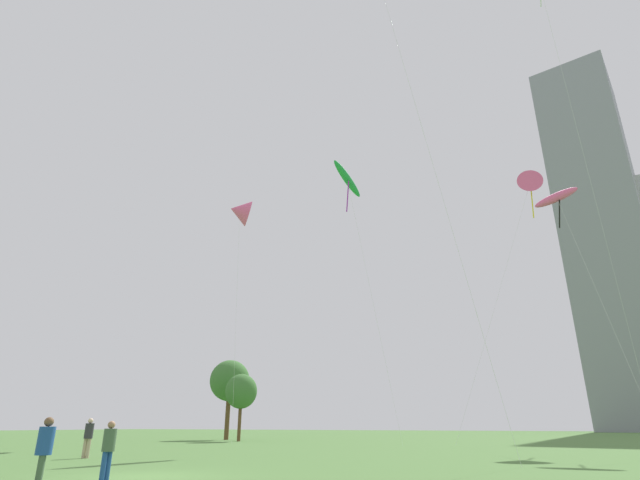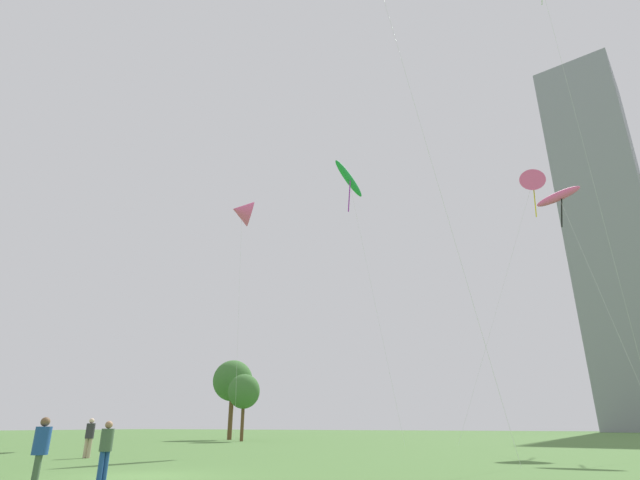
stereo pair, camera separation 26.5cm
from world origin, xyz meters
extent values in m
plane|color=#4C7538|center=(0.00, 0.00, 0.00)|extent=(280.00, 280.00, 0.00)
cylinder|color=#1E478C|center=(-0.09, -1.39, 0.40)|extent=(0.15, 0.15, 0.80)
cylinder|color=#1E478C|center=(-0.10, -1.55, 0.40)|extent=(0.15, 0.15, 0.80)
cylinder|color=#3F593F|center=(-0.10, -1.47, 1.11)|extent=(0.37, 0.37, 0.63)
sphere|color=#997051|center=(-0.10, -1.47, 1.54)|extent=(0.22, 0.22, 0.22)
cylinder|color=tan|center=(-9.36, 5.72, 0.45)|extent=(0.17, 0.17, 0.90)
cylinder|color=tan|center=(-9.53, 5.64, 0.45)|extent=(0.17, 0.17, 0.90)
cylinder|color=#2D2D33|center=(-9.45, 5.68, 1.25)|extent=(0.41, 0.41, 0.71)
sphere|color=beige|center=(-9.45, 5.68, 1.73)|extent=(0.24, 0.24, 0.24)
cylinder|color=#3F593F|center=(0.52, -4.03, 0.42)|extent=(0.16, 0.16, 0.83)
cylinder|color=#3F593F|center=(0.39, -3.92, 0.42)|extent=(0.16, 0.16, 0.83)
cylinder|color=#1E478C|center=(0.45, -3.97, 1.16)|extent=(0.38, 0.38, 0.66)
sphere|color=brown|center=(0.45, -3.97, 1.61)|extent=(0.23, 0.23, 0.23)
cylinder|color=silver|center=(-15.09, 25.27, 11.38)|extent=(1.98, 1.71, 22.75)
cone|color=#E5598C|center=(-16.07, 26.11, 22.75)|extent=(3.69, 3.71, 3.11)
cylinder|color=silver|center=(8.21, 8.22, 13.23)|extent=(4.23, 2.01, 26.46)
cylinder|color=silver|center=(15.15, 22.59, 8.94)|extent=(2.64, 6.13, 17.89)
ellipsoid|color=#E5598C|center=(13.84, 25.65, 17.88)|extent=(3.70, 2.11, 2.14)
cylinder|color=black|center=(13.84, 25.65, 16.50)|extent=(0.43, 0.52, 2.13)
cylinder|color=silver|center=(-1.24, 25.24, 11.31)|extent=(3.26, 2.09, 22.62)
ellipsoid|color=green|center=(-2.86, 24.20, 22.62)|extent=(1.25, 4.87, 2.34)
cylinder|color=purple|center=(-2.86, 24.20, 20.88)|extent=(0.52, 0.51, 2.85)
cylinder|color=silver|center=(16.20, 24.12, 16.46)|extent=(2.26, 11.06, 32.92)
cylinder|color=silver|center=(7.85, 31.83, 11.56)|extent=(8.43, 4.13, 23.12)
cone|color=#E5598C|center=(12.05, 33.88, 23.11)|extent=(2.58, 2.20, 2.49)
cylinder|color=yellow|center=(12.05, 33.88, 21.27)|extent=(0.29, 0.18, 3.09)
cylinder|color=brown|center=(-17.85, 30.78, 1.82)|extent=(0.34, 0.34, 3.63)
ellipsoid|color=#3D7033|center=(-17.85, 30.78, 4.77)|extent=(3.24, 3.24, 3.42)
cylinder|color=brown|center=(-22.24, 34.73, 2.36)|extent=(0.50, 0.50, 4.72)
ellipsoid|color=#3D7033|center=(-22.24, 34.73, 6.28)|extent=(4.46, 4.46, 4.51)
cube|color=#A8A8AD|center=(28.60, 134.97, 30.85)|extent=(17.61, 25.13, 61.71)
cube|color=gray|center=(27.34, 127.05, 47.67)|extent=(22.75, 26.89, 95.34)
camera|label=1|loc=(12.40, -12.84, 1.53)|focal=27.51mm
camera|label=2|loc=(12.64, -12.72, 1.53)|focal=27.51mm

